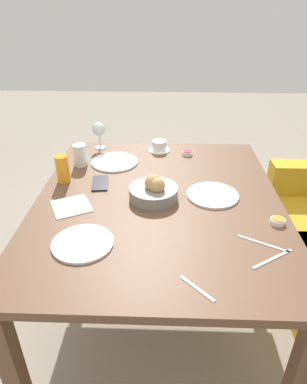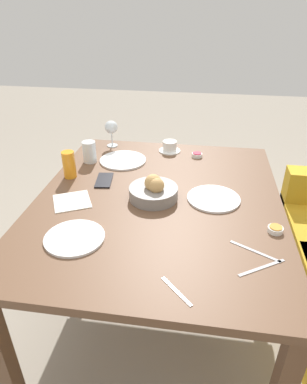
% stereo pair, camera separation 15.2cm
% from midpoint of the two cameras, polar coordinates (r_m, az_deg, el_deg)
% --- Properties ---
extents(ground_plane, '(10.00, 10.00, 0.00)m').
position_cam_midpoint_polar(ground_plane, '(2.02, -1.64, -19.63)').
color(ground_plane, gray).
extents(dining_table, '(1.31, 1.09, 0.75)m').
position_cam_midpoint_polar(dining_table, '(1.58, -1.99, -3.88)').
color(dining_table, brown).
rests_on(dining_table, ground_plane).
extents(bread_basket, '(0.22, 0.22, 0.12)m').
position_cam_midpoint_polar(bread_basket, '(1.51, -2.82, 0.17)').
color(bread_basket, gray).
rests_on(bread_basket, dining_table).
extents(plate_near_left, '(0.25, 0.25, 0.01)m').
position_cam_midpoint_polar(plate_near_left, '(1.88, -8.83, 4.93)').
color(plate_near_left, white).
rests_on(plate_near_left, dining_table).
extents(plate_near_right, '(0.23, 0.23, 0.01)m').
position_cam_midpoint_polar(plate_near_right, '(1.30, -15.05, -8.35)').
color(plate_near_right, white).
rests_on(plate_near_right, dining_table).
extents(plate_far_center, '(0.24, 0.24, 0.01)m').
position_cam_midpoint_polar(plate_far_center, '(1.56, 7.08, -0.57)').
color(plate_far_center, white).
rests_on(plate_far_center, dining_table).
extents(juice_glass, '(0.06, 0.06, 0.13)m').
position_cam_midpoint_polar(juice_glass, '(1.71, -17.41, 3.61)').
color(juice_glass, orange).
rests_on(juice_glass, dining_table).
extents(water_tumbler, '(0.07, 0.07, 0.12)m').
position_cam_midpoint_polar(water_tumbler, '(1.87, -14.43, 5.93)').
color(water_tumbler, silver).
rests_on(water_tumbler, dining_table).
extents(wine_glass, '(0.08, 0.08, 0.16)m').
position_cam_midpoint_polar(wine_glass, '(2.04, -11.24, 10.07)').
color(wine_glass, silver).
rests_on(wine_glass, dining_table).
extents(coffee_cup, '(0.13, 0.13, 0.06)m').
position_cam_midpoint_polar(coffee_cup, '(2.00, -1.25, 7.58)').
color(coffee_cup, white).
rests_on(coffee_cup, dining_table).
extents(jam_bowl_berry, '(0.06, 0.06, 0.02)m').
position_cam_midpoint_polar(jam_bowl_berry, '(1.95, 3.42, 6.45)').
color(jam_bowl_berry, white).
rests_on(jam_bowl_berry, dining_table).
extents(jam_bowl_honey, '(0.06, 0.06, 0.02)m').
position_cam_midpoint_polar(jam_bowl_honey, '(1.42, 17.15, -4.74)').
color(jam_bowl_honey, white).
rests_on(jam_bowl_honey, dining_table).
extents(fork_silver, '(0.10, 0.17, 0.00)m').
position_cam_midpoint_polar(fork_silver, '(1.30, 14.60, -8.42)').
color(fork_silver, '#B7B7BC').
rests_on(fork_silver, dining_table).
extents(knife_silver, '(0.11, 0.16, 0.00)m').
position_cam_midpoint_polar(knife_silver, '(1.25, 15.98, -10.77)').
color(knife_silver, '#B7B7BC').
rests_on(knife_silver, dining_table).
extents(spoon_coffee, '(0.11, 0.11, 0.00)m').
position_cam_midpoint_polar(spoon_coffee, '(1.10, 3.21, -15.91)').
color(spoon_coffee, '#B7B7BC').
rests_on(spoon_coffee, dining_table).
extents(napkin, '(0.21, 0.21, 0.00)m').
position_cam_midpoint_polar(napkin, '(1.53, -16.32, -2.38)').
color(napkin, silver).
rests_on(napkin, dining_table).
extents(cell_phone, '(0.16, 0.09, 0.01)m').
position_cam_midpoint_polar(cell_phone, '(1.68, -11.50, 1.40)').
color(cell_phone, black).
rests_on(cell_phone, dining_table).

